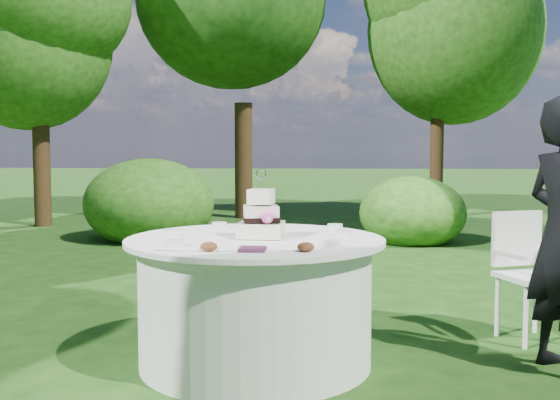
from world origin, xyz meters
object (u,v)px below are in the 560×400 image
object	(u,v)px
chair	(525,264)
napkins	(253,249)
cake	(261,219)
table	(255,300)

from	to	relation	value
chair	napkins	bearing A→B (deg)	-146.36
napkins	cake	xyz separation A→B (m)	(-0.00, 0.51, 0.10)
cake	chair	bearing A→B (deg)	20.54
napkins	cake	world-z (taller)	cake
cake	chair	world-z (taller)	cake
table	chair	size ratio (longest dim) A/B	1.79
napkins	table	xyz separation A→B (m)	(-0.04, 0.50, -0.39)
napkins	cake	distance (m)	0.52
table	chair	bearing A→B (deg)	20.32
table	cake	size ratio (longest dim) A/B	3.79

